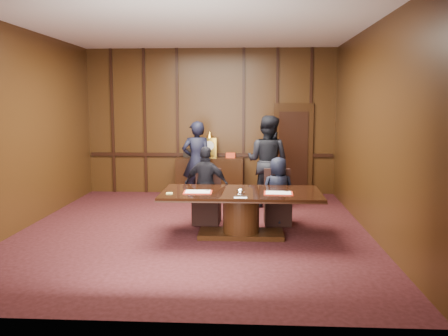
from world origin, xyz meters
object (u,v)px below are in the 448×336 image
signatory_right (278,191)px  witness_left (197,161)px  sideboard (210,175)px  witness_right (267,161)px  conference_table (241,206)px  signatory_left (206,185)px

signatory_right → witness_left: (-1.71, 2.06, 0.28)m
sideboard → witness_right: bearing=-42.6°
conference_table → signatory_left: (-0.65, 0.80, 0.20)m
signatory_left → signatory_right: signatory_left is taller
witness_left → witness_right: 1.65m
signatory_left → witness_right: bearing=-115.5°
witness_right → signatory_right: bearing=119.9°
conference_table → sideboard: bearing=103.0°
sideboard → witness_right: witness_right is taller
signatory_right → witness_right: 1.61m
sideboard → witness_left: bearing=-107.4°
conference_table → witness_left: size_ratio=1.45×
signatory_left → signatory_right: 1.30m
signatory_left → witness_left: bearing=-67.6°
signatory_right → witness_left: 2.69m
witness_left → signatory_left: bearing=88.8°
signatory_left → signatory_right: bearing=-169.0°
signatory_right → witness_left: bearing=-59.2°
signatory_right → witness_left: witness_left is taller
witness_right → sideboard: bearing=-17.9°
signatory_left → signatory_right: size_ratio=1.15×
sideboard → witness_left: witness_left is taller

